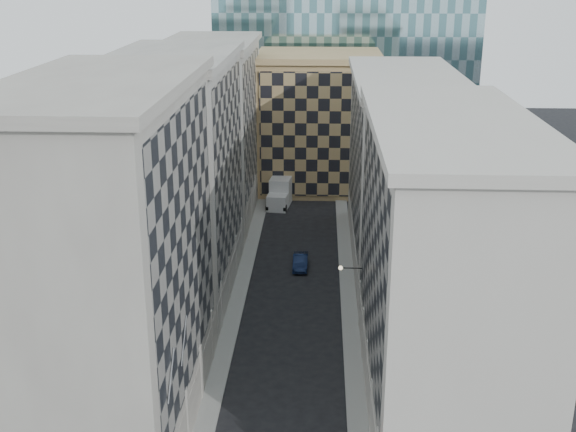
% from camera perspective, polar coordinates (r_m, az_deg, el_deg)
% --- Properties ---
extents(sidewalk_west, '(1.50, 100.00, 0.15)m').
position_cam_1_polar(sidewalk_west, '(68.60, -4.03, -6.68)').
color(sidewalk_west, gray).
rests_on(sidewalk_west, ground).
extents(sidewalk_east, '(1.50, 100.00, 0.15)m').
position_cam_1_polar(sidewalk_east, '(68.23, 4.83, -6.85)').
color(sidewalk_east, gray).
rests_on(sidewalk_east, ground).
extents(bldg_left_a, '(10.80, 22.80, 23.70)m').
position_cam_1_polar(bldg_left_a, '(47.87, -13.67, -3.66)').
color(bldg_left_a, gray).
rests_on(bldg_left_a, ground).
extents(bldg_left_b, '(10.80, 22.80, 22.70)m').
position_cam_1_polar(bldg_left_b, '(68.22, -8.68, 3.12)').
color(bldg_left_b, gray).
rests_on(bldg_left_b, ground).
extents(bldg_left_c, '(10.80, 22.80, 21.70)m').
position_cam_1_polar(bldg_left_c, '(89.35, -5.99, 6.73)').
color(bldg_left_c, gray).
rests_on(bldg_left_c, ground).
extents(bldg_right_a, '(10.80, 26.80, 20.70)m').
position_cam_1_polar(bldg_right_a, '(50.98, 12.07, -3.92)').
color(bldg_right_a, '#B8B2A9').
rests_on(bldg_right_a, ground).
extents(bldg_right_b, '(10.80, 28.80, 19.70)m').
position_cam_1_polar(bldg_right_b, '(76.46, 8.97, 3.71)').
color(bldg_right_b, '#B8B2A9').
rests_on(bldg_right_b, ground).
extents(tan_block, '(16.80, 14.80, 18.80)m').
position_cam_1_polar(tan_block, '(101.27, 2.40, 7.49)').
color(tan_block, tan).
rests_on(tan_block, ground).
extents(flagpoles_left, '(0.10, 6.33, 2.33)m').
position_cam_1_polar(flagpoles_left, '(44.05, -8.70, -10.97)').
color(flagpoles_left, gray).
rests_on(flagpoles_left, ground).
extents(bracket_lamp, '(1.98, 0.36, 0.36)m').
position_cam_1_polar(bracket_lamp, '(60.20, 4.35, -4.11)').
color(bracket_lamp, black).
rests_on(bracket_lamp, ground).
extents(box_truck, '(3.33, 6.69, 3.53)m').
position_cam_1_polar(box_truck, '(95.04, -0.61, 1.80)').
color(box_truck, silver).
rests_on(box_truck, ground).
extents(dark_car, '(1.54, 4.35, 1.43)m').
position_cam_1_polar(dark_car, '(75.44, 0.98, -3.61)').
color(dark_car, '#101B3B').
rests_on(dark_car, ground).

